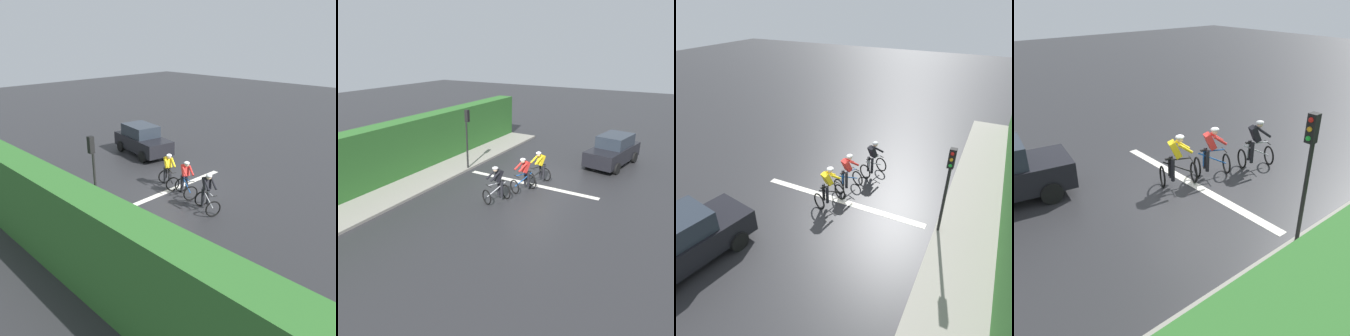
% 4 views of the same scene
% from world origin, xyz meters
% --- Properties ---
extents(ground_plane, '(80.00, 80.00, 0.00)m').
position_xyz_m(ground_plane, '(0.00, 0.00, 0.00)').
color(ground_plane, '#28282B').
extents(sidewalk_kerb, '(2.80, 20.23, 0.12)m').
position_xyz_m(sidewalk_kerb, '(5.22, 2.00, 0.06)').
color(sidewalk_kerb, gray).
rests_on(sidewalk_kerb, ground).
extents(stone_wall_low, '(0.44, 20.23, 0.66)m').
position_xyz_m(stone_wall_low, '(6.12, 2.00, 0.33)').
color(stone_wall_low, tan).
rests_on(stone_wall_low, ground).
extents(hedge_wall, '(1.10, 20.23, 2.92)m').
position_xyz_m(hedge_wall, '(6.42, 2.00, 1.46)').
color(hedge_wall, '#2D6628').
rests_on(hedge_wall, ground).
extents(road_marking_stop_line, '(7.00, 0.30, 0.01)m').
position_xyz_m(road_marking_stop_line, '(0.00, 0.34, 0.00)').
color(road_marking_stop_line, silver).
rests_on(road_marking_stop_line, ground).
extents(cyclist_lead, '(1.06, 1.26, 1.66)m').
position_xyz_m(cyclist_lead, '(0.37, 2.86, 0.80)').
color(cyclist_lead, black).
rests_on(cyclist_lead, ground).
extents(cyclist_second, '(1.07, 1.26, 1.66)m').
position_xyz_m(cyclist_second, '(-0.11, 1.24, 0.80)').
color(cyclist_second, black).
rests_on(cyclist_second, ground).
extents(cyclist_mid, '(1.06, 1.26, 1.66)m').
position_xyz_m(cyclist_mid, '(-0.30, -0.05, 0.80)').
color(cyclist_mid, black).
rests_on(cyclist_mid, ground).
extents(car_black, '(2.39, 4.33, 1.76)m').
position_xyz_m(car_black, '(-2.76, -4.71, 0.87)').
color(car_black, black).
rests_on(car_black, ground).
extents(traffic_light_near_crossing, '(0.20, 0.31, 3.34)m').
position_xyz_m(traffic_light_near_crossing, '(3.94, 0.17, 2.22)').
color(traffic_light_near_crossing, black).
rests_on(traffic_light_near_crossing, ground).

